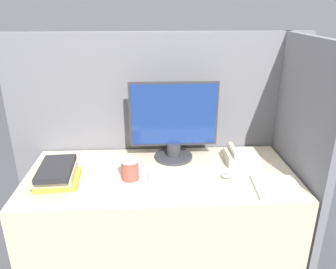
{
  "coord_description": "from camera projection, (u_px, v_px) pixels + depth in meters",
  "views": [
    {
      "loc": [
        -0.05,
        -1.33,
        1.65
      ],
      "look_at": [
        0.04,
        0.38,
        0.96
      ],
      "focal_mm": 35.0,
      "sensor_mm": 36.0,
      "label": 1
    }
  ],
  "objects": [
    {
      "name": "cubicle_panel_rear",
      "position": [
        159.0,
        144.0,
        2.25
      ],
      "size": [
        1.95,
        0.04,
        1.49
      ],
      "color": "slate",
      "rests_on": "ground_plane"
    },
    {
      "name": "cubicle_panel_right",
      "position": [
        295.0,
        165.0,
        1.97
      ],
      "size": [
        0.04,
        0.76,
        1.49
      ],
      "color": "slate",
      "rests_on": "ground_plane"
    },
    {
      "name": "desk",
      "position": [
        161.0,
        225.0,
        2.04
      ],
      "size": [
        1.55,
        0.7,
        0.73
      ],
      "color": "beige",
      "rests_on": "ground_plane"
    },
    {
      "name": "monitor",
      "position": [
        174.0,
        125.0,
        2.01
      ],
      "size": [
        0.54,
        0.24,
        0.49
      ],
      "color": "#333338",
      "rests_on": "desk"
    },
    {
      "name": "keyboard",
      "position": [
        182.0,
        176.0,
        1.85
      ],
      "size": [
        0.38,
        0.12,
        0.02
      ],
      "color": "silver",
      "rests_on": "desk"
    },
    {
      "name": "mouse",
      "position": [
        227.0,
        176.0,
        1.85
      ],
      "size": [
        0.07,
        0.04,
        0.03
      ],
      "color": "gray",
      "rests_on": "desk"
    },
    {
      "name": "coffee_cup",
      "position": [
        130.0,
        169.0,
        1.82
      ],
      "size": [
        0.1,
        0.1,
        0.12
      ],
      "color": "#BF4C3F",
      "rests_on": "desk"
    },
    {
      "name": "book_stack",
      "position": [
        56.0,
        174.0,
        1.79
      ],
      "size": [
        0.26,
        0.3,
        0.1
      ],
      "color": "gold",
      "rests_on": "desk"
    },
    {
      "name": "desk_telephone",
      "position": [
        241.0,
        157.0,
        2.02
      ],
      "size": [
        0.19,
        0.18,
        0.1
      ],
      "color": "beige",
      "rests_on": "desk"
    },
    {
      "name": "paper_pile",
      "position": [
        277.0,
        187.0,
        1.74
      ],
      "size": [
        0.25,
        0.26,
        0.02
      ],
      "color": "white",
      "rests_on": "desk"
    }
  ]
}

